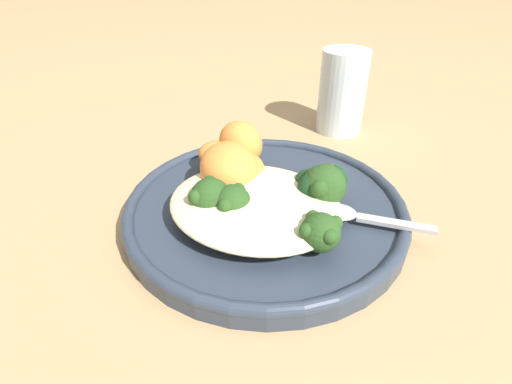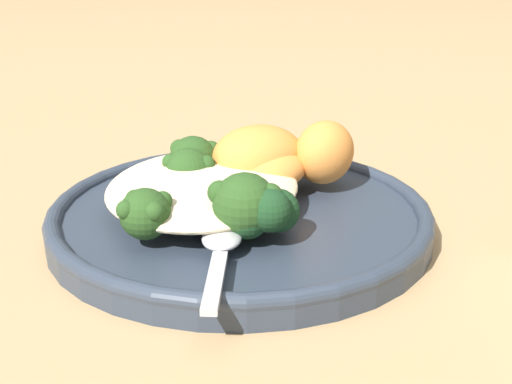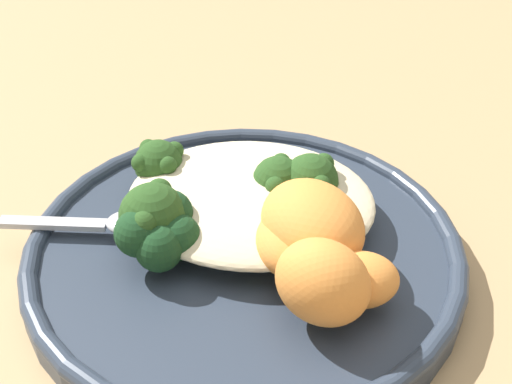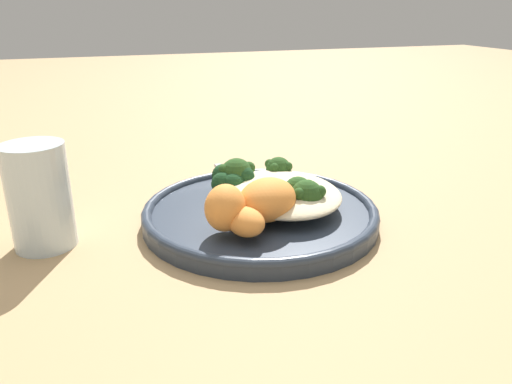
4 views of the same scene
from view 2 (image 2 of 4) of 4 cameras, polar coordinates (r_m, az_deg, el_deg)
ground_plane at (r=0.50m, az=-0.70°, el=-3.66°), size 4.00×4.00×0.00m
plate at (r=0.51m, az=-1.29°, el=-1.99°), size 0.27×0.27×0.02m
quinoa_mound at (r=0.50m, az=-4.27°, el=0.43°), size 0.16×0.13×0.02m
broccoli_stalk_0 at (r=0.53m, az=-4.09°, el=2.15°), size 0.06×0.10×0.04m
broccoli_stalk_1 at (r=0.52m, az=-4.36°, el=1.41°), size 0.03×0.09×0.03m
broccoli_stalk_2 at (r=0.46m, az=-7.30°, el=-1.46°), size 0.11×0.09×0.03m
broccoli_stalk_3 at (r=0.45m, az=-0.79°, el=-0.92°), size 0.09×0.05×0.04m
sweet_potato_chunk_0 at (r=0.54m, az=5.50°, el=3.19°), size 0.07×0.06×0.05m
sweet_potato_chunk_1 at (r=0.53m, az=0.59°, el=2.94°), size 0.09×0.09×0.04m
sweet_potato_chunk_2 at (r=0.56m, az=3.98°, el=2.90°), size 0.05×0.04×0.03m
sweet_potato_chunk_3 at (r=0.53m, az=0.91°, el=1.89°), size 0.05×0.06×0.03m
kale_tuft at (r=0.45m, az=0.32°, el=-1.33°), size 0.05×0.05×0.03m
spoon at (r=0.43m, az=-2.89°, el=-4.48°), size 0.10×0.03×0.01m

